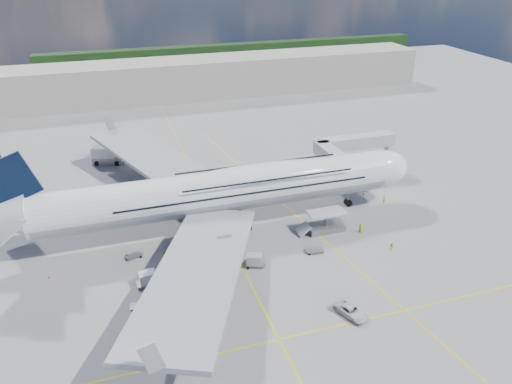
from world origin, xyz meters
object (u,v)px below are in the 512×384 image
object	(u,v)px
dolly_row_b	(141,306)
cone_wing_left_inner	(165,194)
cone_wing_right_inner	(165,252)
catering_truck_outer	(107,156)
crew_tug	(205,322)
crew_wing	(163,257)
crew_van	(361,228)
dolly_nose_far	(314,250)
cone_tail	(49,277)
crew_loader	(392,247)
cargo_loader	(325,224)
dolly_row_a	(169,296)
cone_nose	(363,194)
dolly_nose_near	(254,260)
catering_truck_inner	(179,177)
jet_bridge	(347,149)
cone_wing_left_outer	(124,165)
cone_wing_right_outer	(199,320)
crew_nose	(384,199)
dolly_row_c	(147,278)
dolly_back	(134,256)
service_van	(351,311)
baggage_tug	(195,273)
airliner	(221,191)

from	to	relation	value
dolly_row_b	cone_wing_left_inner	bearing A→B (deg)	83.04
cone_wing_right_inner	catering_truck_outer	bearing A→B (deg)	99.46
crew_tug	cone_wing_right_inner	world-z (taller)	crew_tug
crew_wing	crew_van	xyz separation A→B (m)	(33.87, -1.56, 0.16)
dolly_nose_far	cone_tail	size ratio (longest dim) A/B	5.76
dolly_row_b	crew_loader	bearing A→B (deg)	9.84
cargo_loader	cone_tail	world-z (taller)	cargo_loader
dolly_row_a	cone_nose	size ratio (longest dim) A/B	5.01
dolly_row_b	crew_van	xyz separation A→B (m)	(38.50, 8.80, 0.59)
dolly_nose_near	catering_truck_outer	bearing A→B (deg)	135.83
dolly_row_a	catering_truck_inner	bearing A→B (deg)	97.30
jet_bridge	cone_wing_left_outer	size ratio (longest dim) A/B	38.44
crew_wing	cone_nose	world-z (taller)	crew_wing
crew_loader	cone_wing_right_outer	distance (m)	34.14
crew_nose	dolly_nose_far	bearing A→B (deg)	-173.35
dolly_row_c	dolly_back	distance (m)	8.06
crew_nose	cone_nose	xyz separation A→B (m)	(-2.09, 4.37, -0.53)
crew_wing	crew_tug	size ratio (longest dim) A/B	0.89
cone_wing_right_inner	dolly_back	bearing A→B (deg)	174.35
service_van	cone_nose	bearing A→B (deg)	38.43
catering_truck_inner	crew_van	xyz separation A→B (m)	(26.56, -28.29, -1.02)
dolly_row_c	cone_wing_left_inner	world-z (taller)	dolly_row_c
catering_truck_outer	service_van	world-z (taller)	catering_truck_outer
dolly_row_a	crew_nose	xyz separation A→B (m)	(44.03, 16.29, 0.51)
cone_wing_right_inner	cargo_loader	bearing A→B (deg)	-2.26
cargo_loader	cone_wing_left_outer	xyz separation A→B (m)	(-31.19, 39.81, -1.02)
dolly_row_c	baggage_tug	bearing A→B (deg)	-9.46
dolly_back	dolly_nose_far	size ratio (longest dim) A/B	1.02
dolly_back	catering_truck_inner	size ratio (longest dim) A/B	0.41
dolly_row_b	catering_truck_inner	size ratio (longest dim) A/B	0.42
dolly_row_b	cone_tail	distance (m)	16.60
airliner	dolly_row_c	bearing A→B (deg)	-137.52
dolly_row_a	cone_wing_right_inner	xyz separation A→B (m)	(1.13, 11.54, -0.03)
crew_wing	crew_van	distance (m)	33.91
cargo_loader	dolly_nose_near	xyz separation A→B (m)	(-14.91, -6.54, -0.18)
jet_bridge	cone_wing_left_outer	distance (m)	49.69
cargo_loader	cone_wing_right_inner	size ratio (longest dim) A/B	14.22
dolly_row_a	cone_nose	distance (m)	46.75
jet_bridge	service_van	distance (m)	44.32
cone_wing_right_inner	dolly_row_c	bearing A→B (deg)	-116.07
catering_truck_outer	crew_loader	world-z (taller)	catering_truck_outer
dolly_back	crew_van	size ratio (longest dim) A/B	1.65
catering_truck_inner	crew_wing	bearing A→B (deg)	-120.57
cone_wing_left_inner	cone_wing_left_outer	bearing A→B (deg)	110.81
dolly_nose_far	crew_wing	bearing A→B (deg)	173.55
airliner	crew_wing	distance (m)	15.38
crew_van	cone_tail	world-z (taller)	crew_van
dolly_back	crew_tug	size ratio (longest dim) A/B	1.78
dolly_row_c	crew_nose	distance (m)	48.09
cone_tail	dolly_back	bearing A→B (deg)	8.03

